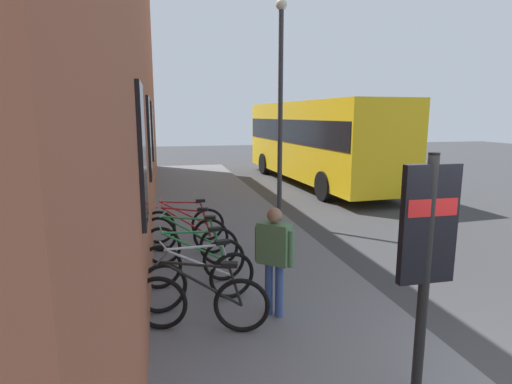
{
  "coord_description": "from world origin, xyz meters",
  "views": [
    {
      "loc": [
        -2.87,
        3.27,
        2.85
      ],
      "look_at": [
        4.29,
        1.62,
        1.48
      ],
      "focal_mm": 29.11,
      "sensor_mm": 36.0,
      "label": 1
    }
  ],
  "objects_px": {
    "bicycle_by_door": "(201,302)",
    "transit_info_sign": "(427,241)",
    "street_lamp": "(280,94)",
    "city_bus": "(316,138)",
    "bicycle_nearest_sign": "(184,224)",
    "bicycle_end_of_row": "(185,234)",
    "bicycle_far_end": "(193,261)",
    "pedestrian_crossing_street": "(274,251)",
    "bicycle_leaning_wall": "(199,280)",
    "bicycle_mid_rack": "(191,245)"
  },
  "relations": [
    {
      "from": "bicycle_by_door",
      "to": "transit_info_sign",
      "type": "relative_size",
      "value": 0.71
    },
    {
      "from": "bicycle_by_door",
      "to": "street_lamp",
      "type": "xyz_separation_m",
      "value": [
        5.26,
        -2.55,
        2.84
      ]
    },
    {
      "from": "city_bus",
      "to": "street_lamp",
      "type": "height_order",
      "value": "street_lamp"
    },
    {
      "from": "transit_info_sign",
      "to": "street_lamp",
      "type": "bearing_deg",
      "value": -5.19
    },
    {
      "from": "bicycle_by_door",
      "to": "bicycle_nearest_sign",
      "type": "relative_size",
      "value": 0.97
    },
    {
      "from": "bicycle_end_of_row",
      "to": "street_lamp",
      "type": "xyz_separation_m",
      "value": [
        2.1,
        -2.56,
        2.84
      ]
    },
    {
      "from": "bicycle_far_end",
      "to": "street_lamp",
      "type": "height_order",
      "value": "street_lamp"
    },
    {
      "from": "pedestrian_crossing_street",
      "to": "bicycle_end_of_row",
      "type": "bearing_deg",
      "value": 19.1
    },
    {
      "from": "bicycle_by_door",
      "to": "street_lamp",
      "type": "distance_m",
      "value": 6.49
    },
    {
      "from": "bicycle_far_end",
      "to": "bicycle_by_door",
      "type": "bearing_deg",
      "value": 179.43
    },
    {
      "from": "bicycle_by_door",
      "to": "bicycle_leaning_wall",
      "type": "height_order",
      "value": "same"
    },
    {
      "from": "bicycle_far_end",
      "to": "bicycle_end_of_row",
      "type": "relative_size",
      "value": 1.05
    },
    {
      "from": "bicycle_mid_rack",
      "to": "city_bus",
      "type": "distance_m",
      "value": 10.68
    },
    {
      "from": "bicycle_leaning_wall",
      "to": "street_lamp",
      "type": "distance_m",
      "value": 5.9
    },
    {
      "from": "city_bus",
      "to": "pedestrian_crossing_street",
      "type": "distance_m",
      "value": 12.11
    },
    {
      "from": "bicycle_far_end",
      "to": "pedestrian_crossing_street",
      "type": "relative_size",
      "value": 1.16
    },
    {
      "from": "city_bus",
      "to": "bicycle_far_end",
      "type": "bearing_deg",
      "value": 149.13
    },
    {
      "from": "bicycle_leaning_wall",
      "to": "bicycle_mid_rack",
      "type": "distance_m",
      "value": 1.68
    },
    {
      "from": "bicycle_by_door",
      "to": "bicycle_far_end",
      "type": "bearing_deg",
      "value": -0.57
    },
    {
      "from": "city_bus",
      "to": "bicycle_end_of_row",
      "type": "bearing_deg",
      "value": 144.2
    },
    {
      "from": "bicycle_nearest_sign",
      "to": "pedestrian_crossing_street",
      "type": "relative_size",
      "value": 1.17
    },
    {
      "from": "transit_info_sign",
      "to": "city_bus",
      "type": "bearing_deg",
      "value": -16.81
    },
    {
      "from": "bicycle_by_door",
      "to": "pedestrian_crossing_street",
      "type": "relative_size",
      "value": 1.13
    },
    {
      "from": "bicycle_far_end",
      "to": "bicycle_end_of_row",
      "type": "xyz_separation_m",
      "value": [
        1.64,
        0.02,
        -0.0
      ]
    },
    {
      "from": "bicycle_leaning_wall",
      "to": "street_lamp",
      "type": "xyz_separation_m",
      "value": [
        4.52,
        -2.51,
        2.84
      ]
    },
    {
      "from": "bicycle_mid_rack",
      "to": "bicycle_end_of_row",
      "type": "height_order",
      "value": "same"
    },
    {
      "from": "bicycle_leaning_wall",
      "to": "pedestrian_crossing_street",
      "type": "xyz_separation_m",
      "value": [
        -0.53,
        -0.97,
        0.54
      ]
    },
    {
      "from": "bicycle_leaning_wall",
      "to": "city_bus",
      "type": "bearing_deg",
      "value": -28.87
    },
    {
      "from": "bicycle_by_door",
      "to": "transit_info_sign",
      "type": "xyz_separation_m",
      "value": [
        -1.76,
        -1.91,
        1.21
      ]
    },
    {
      "from": "bicycle_far_end",
      "to": "bicycle_end_of_row",
      "type": "height_order",
      "value": "same"
    },
    {
      "from": "city_bus",
      "to": "street_lamp",
      "type": "distance_m",
      "value": 7.01
    },
    {
      "from": "bicycle_mid_rack",
      "to": "transit_info_sign",
      "type": "xyz_separation_m",
      "value": [
        -4.18,
        -1.87,
        1.21
      ]
    },
    {
      "from": "bicycle_by_door",
      "to": "city_bus",
      "type": "bearing_deg",
      "value": -27.42
    },
    {
      "from": "bicycle_far_end",
      "to": "bicycle_mid_rack",
      "type": "relative_size",
      "value": 1.02
    },
    {
      "from": "bicycle_mid_rack",
      "to": "street_lamp",
      "type": "relative_size",
      "value": 0.32
    },
    {
      "from": "bicycle_by_door",
      "to": "transit_info_sign",
      "type": "height_order",
      "value": "transit_info_sign"
    },
    {
      "from": "city_bus",
      "to": "pedestrian_crossing_street",
      "type": "xyz_separation_m",
      "value": [
        -11.07,
        4.84,
        -0.87
      ]
    },
    {
      "from": "bicycle_leaning_wall",
      "to": "bicycle_nearest_sign",
      "type": "height_order",
      "value": "same"
    },
    {
      "from": "bicycle_end_of_row",
      "to": "bicycle_by_door",
      "type": "bearing_deg",
      "value": -179.86
    },
    {
      "from": "bicycle_far_end",
      "to": "bicycle_nearest_sign",
      "type": "height_order",
      "value": "same"
    },
    {
      "from": "bicycle_by_door",
      "to": "transit_info_sign",
      "type": "distance_m",
      "value": 2.86
    },
    {
      "from": "city_bus",
      "to": "bicycle_mid_rack",
      "type": "bearing_deg",
      "value": 146.75
    },
    {
      "from": "bicycle_far_end",
      "to": "bicycle_end_of_row",
      "type": "bearing_deg",
      "value": 0.8
    },
    {
      "from": "bicycle_far_end",
      "to": "street_lamp",
      "type": "distance_m",
      "value": 5.34
    },
    {
      "from": "bicycle_end_of_row",
      "to": "city_bus",
      "type": "xyz_separation_m",
      "value": [
        8.12,
        -5.86,
        1.41
      ]
    },
    {
      "from": "bicycle_by_door",
      "to": "bicycle_mid_rack",
      "type": "xyz_separation_m",
      "value": [
        2.42,
        -0.04,
        0.0
      ]
    },
    {
      "from": "bicycle_nearest_sign",
      "to": "city_bus",
      "type": "distance_m",
      "value": 9.53
    },
    {
      "from": "bicycle_leaning_wall",
      "to": "city_bus",
      "type": "xyz_separation_m",
      "value": [
        10.54,
        -5.81,
        1.41
      ]
    },
    {
      "from": "pedestrian_crossing_street",
      "to": "street_lamp",
      "type": "height_order",
      "value": "street_lamp"
    },
    {
      "from": "bicycle_end_of_row",
      "to": "city_bus",
      "type": "bearing_deg",
      "value": -35.8
    }
  ]
}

